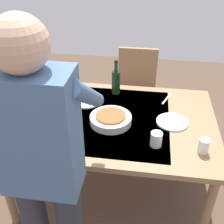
# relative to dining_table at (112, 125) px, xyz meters

# --- Properties ---
(ground_plane) EXTENTS (6.00, 6.00, 0.00)m
(ground_plane) POSITION_rel_dining_table_xyz_m (0.00, 0.00, -0.68)
(ground_plane) COLOR brown
(dining_table) EXTENTS (1.52, 1.05, 0.74)m
(dining_table) POSITION_rel_dining_table_xyz_m (0.00, 0.00, 0.00)
(dining_table) COLOR #93704C
(dining_table) RESTS_ON ground_plane
(chair_near) EXTENTS (0.40, 0.40, 0.91)m
(chair_near) POSITION_rel_dining_table_xyz_m (-0.12, -0.91, -0.15)
(chair_near) COLOR brown
(chair_near) RESTS_ON ground_plane
(person_server) EXTENTS (0.42, 0.61, 1.69)m
(person_server) POSITION_rel_dining_table_xyz_m (0.21, 0.78, 0.29)
(person_server) COLOR #2D2D38
(person_server) RESTS_ON ground_plane
(wine_bottle) EXTENTS (0.07, 0.07, 0.30)m
(wine_bottle) POSITION_rel_dining_table_xyz_m (0.02, -0.37, 0.18)
(wine_bottle) COLOR black
(wine_bottle) RESTS_ON dining_table
(wine_glass_left) EXTENTS (0.07, 0.07, 0.15)m
(wine_glass_left) POSITION_rel_dining_table_xyz_m (0.46, -0.22, 0.17)
(wine_glass_left) COLOR white
(wine_glass_left) RESTS_ON dining_table
(water_cup_near_left) EXTENTS (0.08, 0.08, 0.10)m
(water_cup_near_left) POSITION_rel_dining_table_xyz_m (-0.33, 0.27, 0.12)
(water_cup_near_left) COLOR silver
(water_cup_near_left) RESTS_ON dining_table
(water_cup_near_right) EXTENTS (0.07, 0.07, 0.10)m
(water_cup_near_right) POSITION_rel_dining_table_xyz_m (0.54, -0.39, 0.12)
(water_cup_near_right) COLOR silver
(water_cup_near_right) RESTS_ON dining_table
(water_cup_far_left) EXTENTS (0.07, 0.07, 0.10)m
(water_cup_far_left) POSITION_rel_dining_table_xyz_m (-0.62, 0.29, 0.12)
(water_cup_far_left) COLOR silver
(water_cup_far_left) RESTS_ON dining_table
(serving_bowl_pasta) EXTENTS (0.30, 0.30, 0.07)m
(serving_bowl_pasta) POSITION_rel_dining_table_xyz_m (0.00, 0.06, 0.10)
(serving_bowl_pasta) COLOR silver
(serving_bowl_pasta) RESTS_ON dining_table
(dinner_plate_near) EXTENTS (0.23, 0.23, 0.01)m
(dinner_plate_near) POSITION_rel_dining_table_xyz_m (-0.44, -0.00, 0.07)
(dinner_plate_near) COLOR silver
(dinner_plate_near) RESTS_ON dining_table
(dinner_plate_far) EXTENTS (0.23, 0.23, 0.01)m
(dinner_plate_far) POSITION_rel_dining_table_xyz_m (0.24, -0.20, 0.07)
(dinner_plate_far) COLOR silver
(dinner_plate_far) RESTS_ON dining_table
(table_knife) EXTENTS (0.09, 0.19, 0.00)m
(table_knife) POSITION_rel_dining_table_xyz_m (-0.41, -0.34, 0.07)
(table_knife) COLOR silver
(table_knife) RESTS_ON dining_table
(table_fork) EXTENTS (0.08, 0.17, 0.00)m
(table_fork) POSITION_rel_dining_table_xyz_m (0.38, 0.34, 0.07)
(table_fork) COLOR silver
(table_fork) RESTS_ON dining_table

